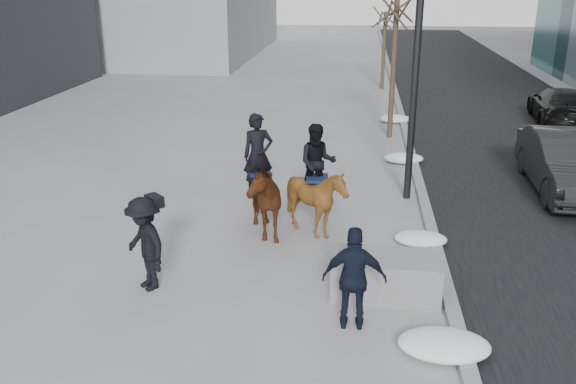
# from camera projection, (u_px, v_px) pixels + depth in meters

# --- Properties ---
(ground) EXTENTS (120.00, 120.00, 0.00)m
(ground) POSITION_uv_depth(u_px,v_px,m) (280.00, 292.00, 11.04)
(ground) COLOR gray
(ground) RESTS_ON ground
(road) EXTENTS (8.00, 90.00, 0.01)m
(road) POSITION_uv_depth(u_px,v_px,m) (535.00, 152.00, 19.62)
(road) COLOR black
(road) RESTS_ON ground
(curb) EXTENTS (0.25, 90.00, 0.12)m
(curb) POSITION_uv_depth(u_px,v_px,m) (409.00, 147.00, 20.04)
(curb) COLOR gray
(curb) RESTS_ON ground
(planter) EXTENTS (1.94, 1.03, 0.76)m
(planter) POSITION_uv_depth(u_px,v_px,m) (386.00, 276.00, 10.81)
(planter) COLOR gray
(planter) RESTS_ON ground
(car_near) EXTENTS (1.80, 4.81, 1.57)m
(car_near) POSITION_uv_depth(u_px,v_px,m) (567.00, 163.00, 15.85)
(car_near) COLOR black
(car_near) RESTS_ON ground
(car_far) EXTENTS (2.42, 4.88, 1.36)m
(car_far) POSITION_uv_depth(u_px,v_px,m) (561.00, 106.00, 23.20)
(car_far) COLOR black
(car_far) RESTS_ON ground
(tree_near) EXTENTS (1.20, 1.20, 5.19)m
(tree_near) POSITION_uv_depth(u_px,v_px,m) (394.00, 62.00, 20.58)
(tree_near) COLOR #33281E
(tree_near) RESTS_ON ground
(tree_far) EXTENTS (1.20, 1.20, 4.11)m
(tree_far) POSITION_uv_depth(u_px,v_px,m) (384.00, 47.00, 29.73)
(tree_far) COLOR #32281D
(tree_far) RESTS_ON ground
(mounted_left) EXTENTS (1.69, 2.26, 2.66)m
(mounted_left) POSITION_uv_depth(u_px,v_px,m) (258.00, 190.00, 13.26)
(mounted_left) COLOR #49220E
(mounted_left) RESTS_ON ground
(mounted_right) EXTENTS (1.43, 1.58, 2.47)m
(mounted_right) POSITION_uv_depth(u_px,v_px,m) (317.00, 192.00, 13.14)
(mounted_right) COLOR #4F2B0F
(mounted_right) RESTS_ON ground
(feeder) EXTENTS (1.03, 0.86, 1.75)m
(feeder) POSITION_uv_depth(u_px,v_px,m) (354.00, 279.00, 9.67)
(feeder) COLOR black
(feeder) RESTS_ON ground
(camera_crew) EXTENTS (1.27, 1.26, 1.75)m
(camera_crew) POSITION_uv_depth(u_px,v_px,m) (145.00, 244.00, 10.90)
(camera_crew) COLOR black
(camera_crew) RESTS_ON ground
(snow_piles) EXTENTS (1.39, 16.08, 0.35)m
(snow_piles) POSITION_uv_depth(u_px,v_px,m) (412.00, 196.00, 15.32)
(snow_piles) COLOR white
(snow_piles) RESTS_ON ground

